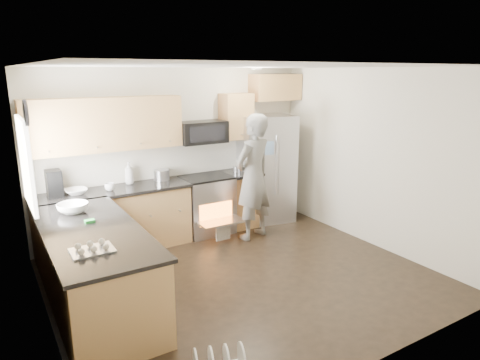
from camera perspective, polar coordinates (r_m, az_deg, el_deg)
ground at (r=5.57m, az=0.47°, el=-12.88°), size 4.50×4.50×0.00m
room_shell at (r=5.03m, az=0.06°, el=4.35°), size 4.54×4.04×2.62m
back_cabinet_run at (r=6.48m, az=-12.20°, el=-0.14°), size 4.45×0.64×2.50m
peninsula at (r=4.99m, az=-18.82°, el=-11.14°), size 0.96×2.36×1.04m
stove_range at (r=6.86m, az=-4.53°, el=-1.55°), size 0.76×0.97×1.79m
refrigerator at (r=7.38m, az=3.38°, el=1.52°), size 1.00×0.84×1.83m
person at (r=6.54m, az=1.77°, el=0.37°), size 0.81×0.65×1.94m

